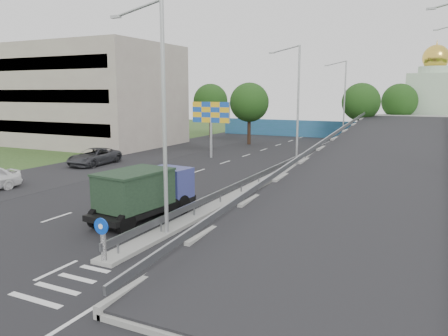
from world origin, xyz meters
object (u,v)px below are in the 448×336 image
Objects in this scene: dump_truck at (145,192)px; parked_car_c at (94,157)px; billboard at (211,116)px; lamp_post_near at (160,107)px; church at (432,100)px; lamp_post_mid at (296,100)px; sign_bollard at (103,239)px; lamp_post_far at (343,97)px.

parked_car_c is (-14.27, 11.88, -0.72)m from dump_truck.
dump_truck is (6.82, -20.20, -2.72)m from billboard.
dump_truck is at bearing -71.34° from billboard.
church reaches higher than lamp_post_near.
lamp_post_near is 54.90m from church.
church is 2.51× the size of billboard.
parked_car_c is (-7.45, -8.32, -3.44)m from billboard.
billboard is (-19.00, -32.00, -1.12)m from church.
lamp_post_mid is 35.41m from church.
parked_car_c is at bearing 133.21° from sign_bollard.
sign_bollard is at bearing -70.79° from billboard.
sign_bollard is at bearing -91.64° from lamp_post_near.
parked_car_c is at bearing -122.17° from lamp_post_far.
lamp_post_near is 0.73× the size of church.
church is at bearing 54.76° from lamp_post_far.
lamp_post_near reaches higher than billboard.
church is at bearing 83.06° from dump_truck.
church reaches higher than billboard.
billboard is 21.49m from dump_truck.
church is (9.89, 54.00, -0.50)m from lamp_post_near.
church is (9.89, 34.00, -0.50)m from lamp_post_mid.
lamp_post_near is at bearing -90.00° from lamp_post_far.
lamp_post_mid reaches higher than dump_truck.
lamp_post_far is at bearing -125.24° from church.
sign_bollard is at bearing -62.62° from dump_truck.
sign_bollard is 6.12m from lamp_post_near.
lamp_post_near reaches higher than parked_car_c.
dump_truck is at bearing -93.43° from lamp_post_far.
lamp_post_mid is 18.85m from dump_truck.
lamp_post_near is at bearing -42.03° from parked_car_c.
dump_truck reaches higher than parked_car_c.
billboard is 0.89× the size of dump_truck.
billboard is at bearing 167.62° from lamp_post_mid.
sign_bollard is 58.84m from church.
sign_bollard is 0.27× the size of dump_truck.
billboard is at bearing -116.84° from lamp_post_far.
billboard reaches higher than dump_truck.
lamp_post_near is 1.00× the size of lamp_post_mid.
billboard reaches higher than sign_bollard.
parked_car_c is (-16.56, -26.32, -5.06)m from lamp_post_far.
lamp_post_mid is at bearing -90.00° from lamp_post_far.
dump_truck is (-2.29, -18.20, -4.34)m from lamp_post_mid.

